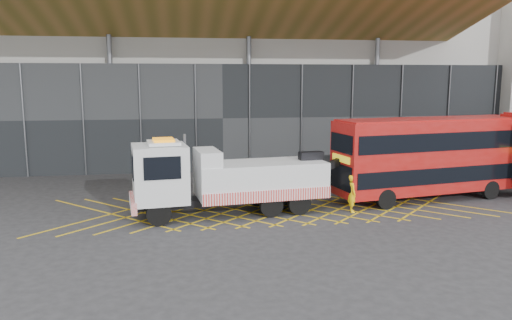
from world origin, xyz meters
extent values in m
plane|color=#28282A|center=(0.00, 0.00, 0.00)|extent=(120.00, 120.00, 0.00)
cube|color=gold|center=(-4.80, 0.00, 0.01)|extent=(7.16, 7.16, 0.01)
cube|color=gold|center=(-4.80, 0.00, 0.01)|extent=(7.16, 7.16, 0.01)
cube|color=gold|center=(-3.20, 0.00, 0.01)|extent=(7.16, 7.16, 0.01)
cube|color=gold|center=(-3.20, 0.00, 0.01)|extent=(7.16, 7.16, 0.01)
cube|color=gold|center=(-1.60, 0.00, 0.01)|extent=(7.16, 7.16, 0.01)
cube|color=gold|center=(-1.60, 0.00, 0.01)|extent=(7.16, 7.16, 0.01)
cube|color=gold|center=(0.00, 0.00, 0.01)|extent=(7.16, 7.16, 0.01)
cube|color=gold|center=(0.00, 0.00, 0.01)|extent=(7.16, 7.16, 0.01)
cube|color=gold|center=(1.60, 0.00, 0.01)|extent=(7.16, 7.16, 0.01)
cube|color=gold|center=(1.60, 0.00, 0.01)|extent=(7.16, 7.16, 0.01)
cube|color=gold|center=(3.20, 0.00, 0.01)|extent=(7.16, 7.16, 0.01)
cube|color=gold|center=(3.20, 0.00, 0.01)|extent=(7.16, 7.16, 0.01)
cube|color=gold|center=(4.80, 0.00, 0.01)|extent=(7.16, 7.16, 0.01)
cube|color=gold|center=(4.80, 0.00, 0.01)|extent=(7.16, 7.16, 0.01)
cube|color=gold|center=(6.40, 0.00, 0.01)|extent=(7.16, 7.16, 0.01)
cube|color=gold|center=(6.40, 0.00, 0.01)|extent=(7.16, 7.16, 0.01)
cube|color=gold|center=(8.00, 0.00, 0.01)|extent=(7.16, 7.16, 0.01)
cube|color=gold|center=(8.00, 0.00, 0.01)|extent=(7.16, 7.16, 0.01)
cube|color=gold|center=(9.60, 0.00, 0.01)|extent=(7.16, 7.16, 0.01)
cube|color=gold|center=(9.60, 0.00, 0.01)|extent=(7.16, 7.16, 0.01)
cube|color=gold|center=(11.20, 0.00, 0.01)|extent=(7.16, 7.16, 0.01)
cube|color=gold|center=(11.20, 0.00, 0.01)|extent=(7.16, 7.16, 0.01)
cube|color=gold|center=(12.80, 0.00, 0.01)|extent=(7.16, 7.16, 0.01)
cube|color=gold|center=(12.80, 0.00, 0.01)|extent=(7.16, 7.16, 0.01)
cube|color=#969590|center=(2.00, 19.00, 9.00)|extent=(55.00, 14.00, 18.00)
cube|color=black|center=(2.00, 11.70, 4.00)|extent=(55.00, 0.80, 8.00)
cube|color=olive|center=(0.00, 8.00, 11.50)|extent=(40.00, 11.93, 4.07)
cylinder|color=#595B60|center=(-6.00, 11.50, 5.00)|extent=(0.36, 0.36, 10.00)
cylinder|color=#595B60|center=(4.00, 11.50, 5.00)|extent=(0.36, 0.36, 10.00)
cylinder|color=#595B60|center=(14.00, 11.50, 5.00)|extent=(0.36, 0.36, 10.00)
cube|color=black|center=(1.42, -0.84, 0.75)|extent=(10.29, 2.37, 0.38)
cube|color=white|center=(-2.21, -1.30, 2.32)|extent=(2.91, 3.00, 2.80)
cube|color=black|center=(-3.51, -1.47, 2.80)|extent=(0.35, 2.36, 1.18)
cube|color=red|center=(-3.54, -1.47, 0.92)|extent=(0.62, 2.81, 0.59)
cube|color=orange|center=(-2.00, -1.27, 3.96)|extent=(1.13, 1.41, 0.13)
cube|color=white|center=(2.92, -0.64, 1.78)|extent=(6.97, 3.52, 1.72)
cube|color=red|center=(3.09, -2.01, 1.13)|extent=(6.63, 0.91, 0.59)
cube|color=white|center=(0.14, -1.00, 3.02)|extent=(1.40, 2.70, 0.75)
cube|color=black|center=(5.70, -0.29, 2.80)|extent=(1.35, 0.70, 0.54)
cube|color=black|center=(6.77, -0.15, 2.26)|extent=(2.38, 0.67, 1.16)
cylinder|color=black|center=(-2.28, -2.45, 0.59)|extent=(1.22, 0.52, 1.18)
cylinder|color=black|center=(-2.57, -0.21, 0.59)|extent=(1.22, 0.52, 1.18)
cylinder|color=black|center=(4.77, -1.55, 0.59)|extent=(1.22, 0.52, 1.18)
cylinder|color=black|center=(4.49, 0.70, 0.59)|extent=(1.22, 0.52, 1.18)
cylinder|color=#595B60|center=(-0.96, -0.05, 2.91)|extent=(0.15, 0.15, 2.37)
cube|color=#9E0F0C|center=(13.04, 0.65, 2.57)|extent=(11.80, 4.64, 4.06)
cube|color=black|center=(13.04, 0.65, 1.62)|extent=(11.36, 4.62, 0.89)
cube|color=black|center=(13.04, 0.65, 3.51)|extent=(11.36, 4.62, 0.99)
cube|color=black|center=(7.35, -0.36, 1.67)|extent=(0.47, 2.32, 1.36)
cube|color=black|center=(7.35, -0.36, 3.51)|extent=(0.47, 2.32, 0.99)
cube|color=yellow|center=(7.34, -0.36, 2.67)|extent=(0.39, 1.85, 0.37)
cube|color=#9E0F0C|center=(13.04, 0.65, 4.64)|extent=(11.54, 4.39, 0.13)
cylinder|color=black|center=(9.64, -1.15, 0.54)|extent=(1.13, 0.50, 1.09)
cylinder|color=black|center=(9.22, 1.18, 0.54)|extent=(1.13, 0.50, 1.09)
cylinder|color=black|center=(16.54, 0.07, 0.54)|extent=(1.13, 0.50, 1.09)
cylinder|color=black|center=(16.13, 2.40, 0.54)|extent=(1.13, 0.50, 1.09)
imported|color=yellow|center=(7.66, -1.46, 0.99)|extent=(0.60, 0.80, 1.98)
camera|label=1|loc=(-1.20, -25.81, 6.88)|focal=35.00mm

